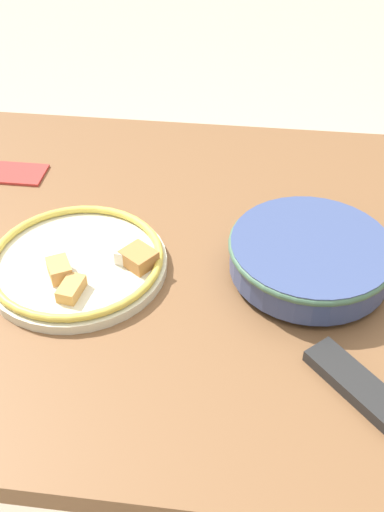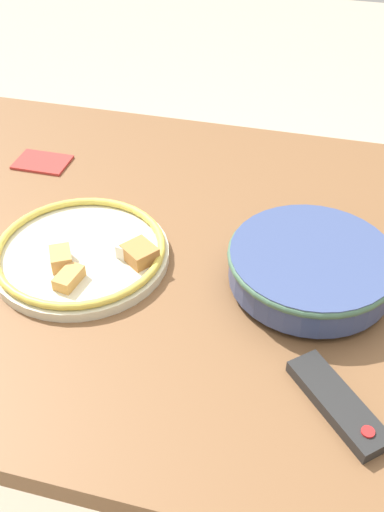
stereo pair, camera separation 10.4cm
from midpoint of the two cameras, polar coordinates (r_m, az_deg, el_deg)
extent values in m
plane|color=#B7A88E|center=(1.66, -1.38, -19.28)|extent=(8.00, 8.00, 0.00)
cube|color=brown|center=(1.11, -1.94, -0.46)|extent=(1.39, 0.98, 0.04)
cylinder|color=brown|center=(1.83, -19.41, 1.04)|extent=(0.06, 0.06, 0.69)
cylinder|color=#384775|center=(1.06, 8.23, -1.58)|extent=(0.12, 0.12, 0.01)
cylinder|color=#384775|center=(1.04, 8.41, -0.11)|extent=(0.28, 0.28, 0.06)
cylinder|color=#C67A33|center=(1.04, 8.39, -0.30)|extent=(0.25, 0.25, 0.05)
torus|color=#42664C|center=(1.02, 8.52, 0.78)|extent=(0.28, 0.28, 0.01)
cylinder|color=beige|center=(1.09, -13.55, -0.94)|extent=(0.32, 0.32, 0.02)
torus|color=gold|center=(1.08, -13.68, -0.30)|extent=(0.31, 0.31, 0.01)
cube|color=silver|center=(1.05, -8.79, -0.15)|extent=(0.05, 0.04, 0.03)
cube|color=tan|center=(1.01, -14.31, -3.16)|extent=(0.04, 0.06, 0.02)
cube|color=#B2753D|center=(1.05, -7.92, -0.29)|extent=(0.07, 0.07, 0.03)
cube|color=tan|center=(1.05, -15.30, -1.38)|extent=(0.06, 0.06, 0.03)
cube|color=black|center=(0.89, 12.35, -12.17)|extent=(0.16, 0.16, 0.02)
cube|color=#B2332D|center=(1.38, -18.37, 7.39)|extent=(0.12, 0.08, 0.01)
camera|label=1|loc=(0.05, -92.86, -2.42)|focal=42.00mm
camera|label=2|loc=(0.05, 87.14, 2.42)|focal=42.00mm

